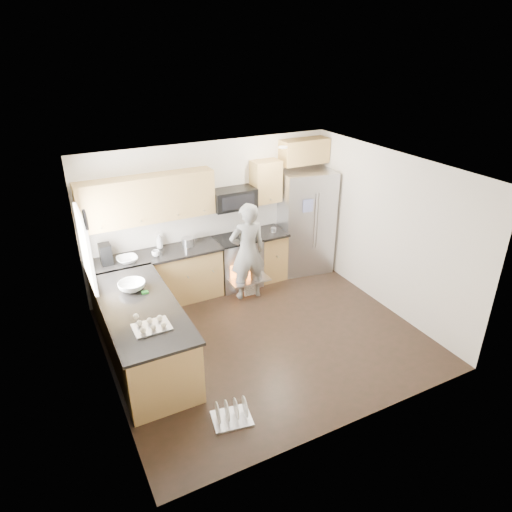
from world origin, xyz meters
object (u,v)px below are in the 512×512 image
dish_rack (232,415)px  stove_range (237,250)px  person (247,252)px  refrigerator (304,221)px

dish_rack → stove_range: bearing=63.7°
stove_range → person: stove_range is taller
refrigerator → dish_rack: (-2.90, -3.00, -0.91)m
person → dish_rack: (-1.45, -2.50, -0.79)m
stove_range → dish_rack: (-1.48, -3.00, -0.60)m
stove_range → refrigerator: refrigerator is taller
stove_range → dish_rack: bearing=-116.3°
person → dish_rack: bearing=65.6°
person → refrigerator: bearing=-155.4°
refrigerator → person: size_ratio=1.14×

